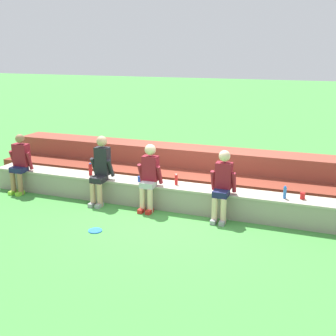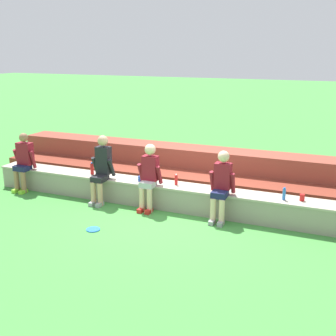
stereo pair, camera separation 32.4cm
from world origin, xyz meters
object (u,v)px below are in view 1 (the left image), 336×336
at_px(person_far_left, 20,162).
at_px(plastic_cup_right_end, 139,179).
at_px(person_right_of_center, 222,183).
at_px(water_bottle_near_left, 90,169).
at_px(water_bottle_mid_right, 176,180).
at_px(frisbee, 95,231).
at_px(person_left_of_center, 101,168).
at_px(person_center, 149,175).
at_px(plastic_cup_left_end, 303,196).
at_px(water_bottle_near_right, 285,193).

distance_m(person_far_left, plastic_cup_right_end, 2.92).
relative_size(person_right_of_center, water_bottle_near_left, 4.97).
xyz_separation_m(water_bottle_mid_right, frisbee, (-0.98, -1.66, -0.61)).
relative_size(person_left_of_center, person_right_of_center, 1.07).
bearing_deg(person_far_left, person_center, 0.04).
height_order(person_right_of_center, water_bottle_near_left, person_right_of_center).
height_order(person_left_of_center, person_center, person_left_of_center).
bearing_deg(plastic_cup_left_end, water_bottle_near_left, -179.69).
xyz_separation_m(person_center, plastic_cup_right_end, (-0.32, 0.21, -0.18)).
bearing_deg(person_right_of_center, water_bottle_mid_right, 165.26).
bearing_deg(person_center, plastic_cup_left_end, 5.48).
relative_size(water_bottle_near_right, plastic_cup_left_end, 1.93).
bearing_deg(person_right_of_center, frisbee, -145.60).
xyz_separation_m(person_far_left, water_bottle_near_left, (1.69, 0.27, -0.09)).
height_order(person_left_of_center, water_bottle_near_right, person_left_of_center).
bearing_deg(water_bottle_near_right, person_right_of_center, -170.31).
relative_size(person_far_left, person_center, 0.99).
bearing_deg(water_bottle_near_left, person_center, -9.73).
distance_m(person_center, frisbee, 1.64).
bearing_deg(frisbee, person_center, 70.12).
relative_size(water_bottle_near_left, water_bottle_mid_right, 1.20).
relative_size(person_left_of_center, plastic_cup_left_end, 11.64).
bearing_deg(plastic_cup_left_end, water_bottle_mid_right, -179.87).
distance_m(person_right_of_center, frisbee, 2.56).
distance_m(person_far_left, water_bottle_near_right, 5.90).
bearing_deg(person_left_of_center, water_bottle_near_left, 148.10).
xyz_separation_m(person_right_of_center, water_bottle_near_right, (1.15, 0.20, -0.11)).
height_order(water_bottle_near_left, plastic_cup_left_end, water_bottle_near_left).
height_order(person_left_of_center, plastic_cup_right_end, person_left_of_center).
distance_m(person_right_of_center, water_bottle_near_right, 1.17).
xyz_separation_m(person_right_of_center, water_bottle_mid_right, (-1.04, 0.27, -0.11)).
xyz_separation_m(person_right_of_center, water_bottle_near_left, (-3.06, 0.25, -0.09)).
bearing_deg(person_right_of_center, person_center, -179.69).
bearing_deg(person_right_of_center, person_far_left, -179.87).
xyz_separation_m(person_far_left, plastic_cup_right_end, (2.91, 0.22, -0.16)).
height_order(person_right_of_center, water_bottle_near_right, person_right_of_center).
distance_m(person_left_of_center, person_right_of_center, 2.65).
bearing_deg(plastic_cup_right_end, frisbee, -96.52).
bearing_deg(water_bottle_near_right, water_bottle_near_left, 179.21).
height_order(water_bottle_near_right, frisbee, water_bottle_near_right).
relative_size(person_center, water_bottle_near_left, 5.00).
bearing_deg(person_left_of_center, person_right_of_center, -0.01).
distance_m(water_bottle_mid_right, plastic_cup_right_end, 0.81).
xyz_separation_m(water_bottle_near_left, water_bottle_mid_right, (2.02, 0.02, -0.02)).
height_order(water_bottle_near_right, water_bottle_near_left, water_bottle_near_left).
relative_size(person_left_of_center, water_bottle_near_right, 6.02).
height_order(person_far_left, water_bottle_mid_right, person_far_left).
distance_m(water_bottle_near_right, plastic_cup_right_end, 2.99).
relative_size(person_center, plastic_cup_right_end, 12.20).
height_order(person_far_left, plastic_cup_left_end, person_far_left).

